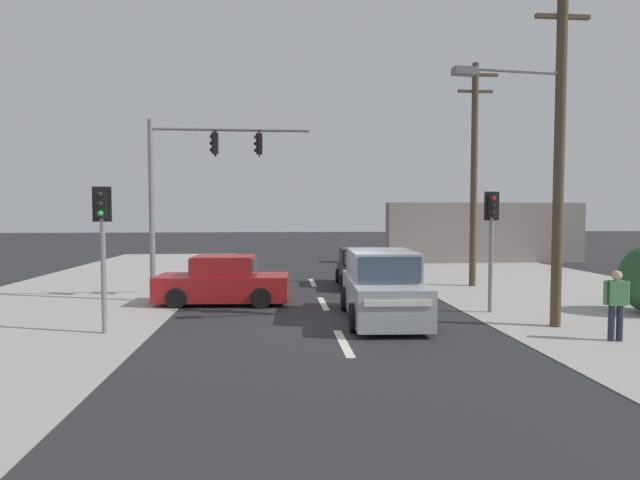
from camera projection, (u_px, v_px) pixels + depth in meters
The scene contains 16 objects.
ground_plane at pixel (333, 324), 13.22m from camera, with size 140.00×140.00×0.00m, color #28282B.
lane_dash_near at pixel (343, 343), 11.23m from camera, with size 0.20×2.40×0.01m, color silver.
lane_dash_mid at pixel (323, 303), 16.21m from camera, with size 0.20×2.40×0.01m, color silver.
lane_dash_far at pixel (312, 283), 21.18m from camera, with size 0.20×2.40×0.01m, color silver.
kerb_right_verge at pixel (605, 304), 15.97m from camera, with size 10.00×44.00×0.02m, color #A39E99.
kerb_left_verge at pixel (65, 302), 16.48m from camera, with size 8.00×40.00×0.02m, color #A39E99.
utility_pole_foreground_right at pixel (554, 138), 12.53m from camera, with size 3.78×0.53×8.92m.
utility_pole_midground_right at pixel (474, 170), 19.85m from camera, with size 1.80×0.26×8.86m.
traffic_signal_mast at pixel (191, 177), 16.46m from camera, with size 5.29×0.44×6.00m.
pedestal_signal_right_kerb at pixel (491, 231), 14.52m from camera, with size 0.44×0.29×3.56m.
pedestal_signal_left_kerb at pixel (103, 234), 11.94m from camera, with size 0.44×0.29×3.56m.
shopfront_wall_far at pixel (485, 233), 29.98m from camera, with size 12.00×1.00×3.60m, color gray.
hatchback_oncoming_mid at pixel (360, 269), 20.18m from camera, with size 1.91×3.71×1.53m.
suv_oncoming_near at pixel (382, 288), 13.72m from camera, with size 2.24×4.62×1.90m.
sedan_kerbside_parked at pixel (223, 282), 16.14m from camera, with size 4.32×2.06×1.56m.
pedestrian_at_kerb at pixel (616, 301), 11.28m from camera, with size 0.55×0.28×1.63m.
Camera 1 is at (-1.46, -13.02, 2.89)m, focal length 28.00 mm.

